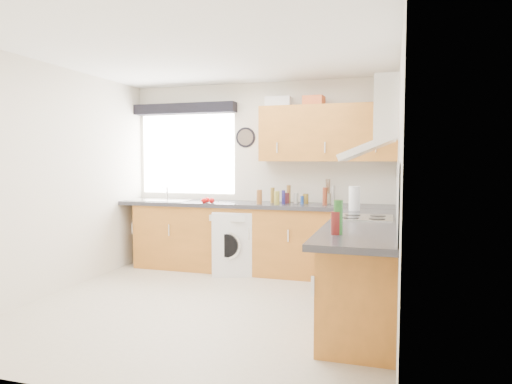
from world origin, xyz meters
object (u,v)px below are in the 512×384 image
(oven, at_px, (364,268))
(extractor_hood, at_px, (377,127))
(washing_machine, at_px, (234,242))
(upper_cabinets, at_px, (327,133))

(oven, height_order, extractor_hood, extractor_hood)
(extractor_hood, height_order, washing_machine, extractor_hood)
(oven, relative_size, extractor_hood, 1.09)
(oven, height_order, washing_machine, oven)
(extractor_hood, relative_size, washing_machine, 0.97)
(extractor_hood, bearing_deg, oven, 180.00)
(oven, relative_size, upper_cabinets, 0.50)
(oven, height_order, upper_cabinets, upper_cabinets)
(upper_cabinets, relative_size, washing_machine, 2.11)
(extractor_hood, bearing_deg, upper_cabinets, 116.13)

